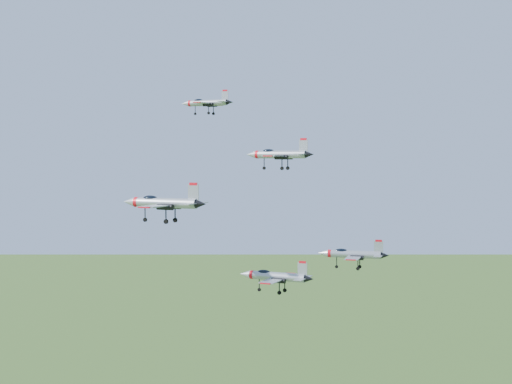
% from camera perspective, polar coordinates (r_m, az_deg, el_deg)
% --- Properties ---
extents(jet_lead, '(10.89, 9.01, 2.91)m').
position_cam_1_polar(jet_lead, '(135.42, -4.01, 7.14)').
color(jet_lead, '#979CA2').
extents(jet_left_high, '(12.11, 9.93, 3.25)m').
position_cam_1_polar(jet_left_high, '(115.81, 1.81, 3.04)').
color(jet_left_high, '#979CA2').
extents(jet_right_high, '(13.67, 11.29, 3.65)m').
position_cam_1_polar(jet_right_high, '(101.24, -7.48, -0.84)').
color(jet_right_high, '#979CA2').
extents(jet_left_low, '(10.95, 9.21, 2.94)m').
position_cam_1_polar(jet_left_low, '(110.00, 7.69, -4.94)').
color(jet_left_low, '#979CA2').
extents(jet_right_low, '(11.25, 9.30, 3.01)m').
position_cam_1_polar(jet_right_low, '(100.63, 1.53, -6.75)').
color(jet_right_low, '#979CA2').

